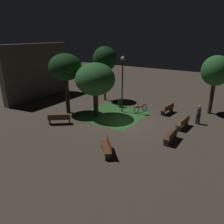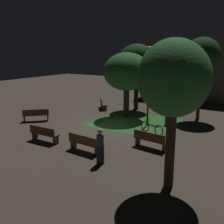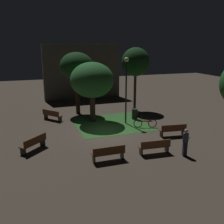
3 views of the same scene
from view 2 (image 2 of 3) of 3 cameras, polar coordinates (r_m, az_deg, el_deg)
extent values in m
plane|color=#473D33|center=(17.47, -0.79, -3.18)|extent=(60.00, 60.00, 0.00)
cube|color=#2D6028|center=(18.64, 4.71, -2.17)|extent=(5.53, 5.43, 0.01)
cube|color=#512D19|center=(15.04, -14.25, -4.51)|extent=(1.80, 0.48, 0.06)
cube|color=#512D19|center=(14.84, -14.89, -3.86)|extent=(1.80, 0.06, 0.40)
cube|color=#2D2D33|center=(15.68, -16.23, -4.83)|extent=(0.08, 0.38, 0.42)
cube|color=#2D2D33|center=(14.57, -12.01, -5.96)|extent=(0.08, 0.38, 0.42)
cube|color=brown|center=(13.25, -5.79, -6.57)|extent=(1.83, 0.62, 0.06)
cube|color=brown|center=(13.03, -6.43, -5.86)|extent=(1.80, 0.20, 0.40)
cube|color=#2D2D33|center=(13.85, -8.24, -6.81)|extent=(0.11, 0.39, 0.42)
cube|color=#2D2D33|center=(12.84, -3.09, -8.32)|extent=(0.11, 0.39, 0.42)
cube|color=#512D19|center=(19.55, -16.04, -0.57)|extent=(1.63, 1.59, 0.06)
cube|color=#512D19|center=(19.30, -16.13, -0.05)|extent=(1.34, 1.29, 0.40)
cube|color=black|center=(19.69, -18.32, -1.36)|extent=(0.32, 0.33, 0.42)
cube|color=black|center=(19.56, -13.67, -1.15)|extent=(0.32, 0.33, 0.42)
cube|color=brown|center=(13.77, 8.38, -5.88)|extent=(1.85, 0.71, 0.06)
cube|color=brown|center=(13.52, 7.95, -5.19)|extent=(1.79, 0.29, 0.40)
cube|color=black|center=(14.25, 5.58, -6.16)|extent=(0.13, 0.39, 0.42)
cube|color=black|center=(13.48, 11.28, -7.50)|extent=(0.13, 0.39, 0.42)
cube|color=brown|center=(22.76, -1.79, 1.81)|extent=(1.50, 1.71, 0.06)
cube|color=brown|center=(22.70, -2.32, 2.37)|extent=(1.17, 1.44, 0.40)
cube|color=#2D2D33|center=(23.59, -1.95, 1.61)|extent=(0.35, 0.30, 0.42)
cube|color=#2D2D33|center=(22.02, -1.61, 0.79)|extent=(0.35, 0.30, 0.42)
cylinder|color=#2D2116|center=(22.48, 5.25, 4.94)|extent=(0.38, 0.38, 3.47)
ellipsoid|color=#143816|center=(22.27, 5.39, 11.40)|extent=(2.91, 2.91, 2.37)
cylinder|color=#423021|center=(20.13, 18.28, 3.91)|extent=(0.25, 0.25, 3.83)
ellipsoid|color=#143816|center=(19.91, 18.82, 11.35)|extent=(2.55, 2.55, 2.59)
cylinder|color=#38281C|center=(9.70, 12.44, -6.72)|extent=(0.35, 0.35, 3.30)
ellipsoid|color=#28662D|center=(9.19, 13.15, 7.12)|extent=(2.48, 2.48, 2.66)
cylinder|color=#2D2116|center=(19.81, 3.10, 2.41)|extent=(0.43, 0.43, 2.46)
ellipsoid|color=#28662D|center=(19.53, 3.18, 8.67)|extent=(3.41, 3.41, 2.78)
cylinder|color=black|center=(17.43, 7.81, 4.80)|extent=(0.12, 0.12, 4.84)
sphere|color=#F4E5B2|center=(17.25, 8.08, 13.28)|extent=(0.36, 0.36, 0.36)
cylinder|color=black|center=(18.17, 12.06, -1.41)|extent=(0.46, 0.46, 0.87)
torus|color=black|center=(15.81, 10.03, -3.90)|extent=(0.64, 0.27, 0.66)
torus|color=black|center=(16.51, 7.15, -3.07)|extent=(0.64, 0.27, 0.66)
cube|color=maroon|center=(16.10, 8.58, -2.86)|extent=(1.05, 0.39, 0.08)
cylinder|color=maroon|center=(16.22, 7.89, -1.91)|extent=(0.03, 0.03, 0.40)
cube|color=black|center=(11.80, -2.53, -9.19)|extent=(0.28, 0.33, 0.84)
cylinder|color=#33384C|center=(11.56, -2.57, -6.07)|extent=(0.32, 0.32, 0.52)
sphere|color=tan|center=(11.44, -2.59, -4.17)|extent=(0.22, 0.22, 0.22)
cube|color=#4C4742|center=(27.39, 14.85, 8.75)|extent=(8.58, 0.80, 6.07)
camera|label=1|loc=(24.81, -45.92, 14.13)|focal=34.93mm
camera|label=3|loc=(14.74, -68.66, 9.97)|focal=41.16mm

